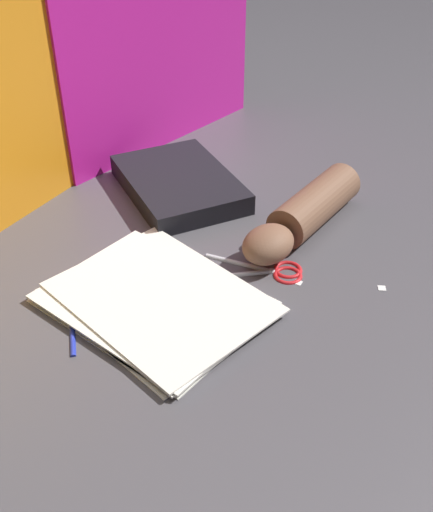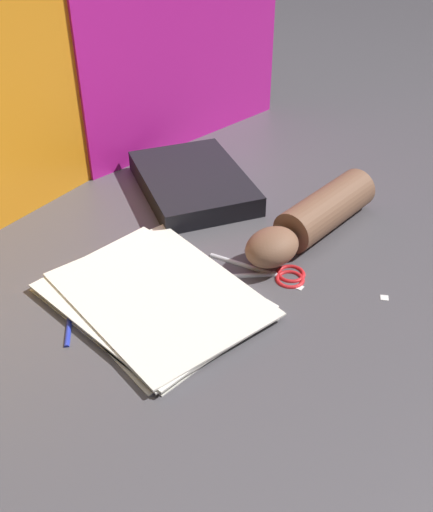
% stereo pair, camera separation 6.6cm
% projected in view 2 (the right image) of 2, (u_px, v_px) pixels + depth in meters
% --- Properties ---
extents(ground_plane, '(6.00, 6.00, 0.00)m').
position_uv_depth(ground_plane, '(219.00, 279.00, 0.94)').
color(ground_plane, '#4C494F').
extents(backdrop_panel_center, '(0.80, 0.17, 0.53)m').
position_uv_depth(backdrop_panel_center, '(50.00, 52.00, 1.03)').
color(backdrop_panel_center, orange).
rests_on(backdrop_panel_center, ground_plane).
extents(backdrop_panel_right, '(0.53, 0.02, 0.53)m').
position_uv_depth(backdrop_panel_right, '(185.00, 19.00, 1.21)').
color(backdrop_panel_right, '#D81E9E').
rests_on(backdrop_panel_right, ground_plane).
extents(paper_stack, '(0.26, 0.33, 0.02)m').
position_uv_depth(paper_stack, '(155.00, 296.00, 0.90)').
color(paper_stack, white).
rests_on(paper_stack, ground_plane).
extents(book_closed, '(0.28, 0.32, 0.04)m').
position_uv_depth(book_closed, '(193.00, 182.00, 1.16)').
color(book_closed, black).
rests_on(book_closed, ground_plane).
extents(scissors, '(0.14, 0.16, 0.01)m').
position_uv_depth(scissors, '(272.00, 272.00, 0.95)').
color(scissors, silver).
rests_on(scissors, ground_plane).
extents(hand_forearm, '(0.31, 0.09, 0.07)m').
position_uv_depth(hand_forearm, '(313.00, 219.00, 1.02)').
color(hand_forearm, brown).
rests_on(hand_forearm, ground_plane).
extents(paper_scrap_near, '(0.01, 0.01, 0.00)m').
position_uv_depth(paper_scrap_near, '(299.00, 287.00, 0.93)').
color(paper_scrap_near, white).
rests_on(paper_scrap_near, ground_plane).
extents(paper_scrap_mid, '(0.02, 0.02, 0.00)m').
position_uv_depth(paper_scrap_mid, '(384.00, 298.00, 0.90)').
color(paper_scrap_mid, white).
rests_on(paper_scrap_mid, ground_plane).
extents(pen, '(0.08, 0.11, 0.01)m').
position_uv_depth(pen, '(70.00, 315.00, 0.87)').
color(pen, '#2333B2').
rests_on(pen, ground_plane).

